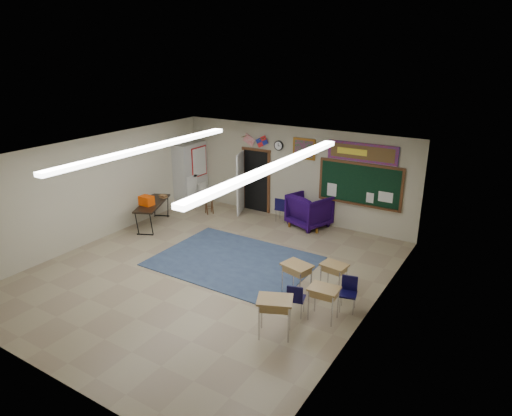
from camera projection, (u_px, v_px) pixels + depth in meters
The scene contains 25 objects.
floor at pixel (209, 272), 11.43m from camera, with size 9.00×9.00×0.00m, color gray.
back_wall at pixel (294, 174), 14.52m from camera, with size 8.00×0.04×3.00m, color #ADA48C.
front_wall at pixel (35, 299), 7.32m from camera, with size 8.00×0.04×3.00m, color #ADA48C.
left_wall at pixel (95, 189), 12.92m from camera, with size 0.04×9.00×3.00m, color #ADA48C.
right_wall at pixel (369, 253), 8.93m from camera, with size 0.04×9.00×3.00m, color #ADA48C.
ceiling at pixel (205, 154), 10.42m from camera, with size 8.00×9.00×0.04m, color beige.
area_rug at pixel (234, 261), 11.96m from camera, with size 4.00×3.00×0.02m, color #344964.
fluorescent_strips at pixel (205, 157), 10.44m from camera, with size 3.86×6.00×0.10m, color white, non-canonical shape.
doorway at pixel (252, 181), 15.30m from camera, with size 1.10×0.89×2.16m.
chalkboard at pixel (360, 185), 13.41m from camera, with size 2.55×0.14×1.30m.
bulletin_board at pixel (362, 153), 13.08m from camera, with size 2.10×0.05×0.55m.
framed_art_print at pixel (304, 149), 14.04m from camera, with size 0.75×0.05×0.65m.
wall_clock at pixel (279, 146), 14.49m from camera, with size 0.32×0.05×0.32m.
wall_flags at pixel (255, 139), 14.84m from camera, with size 1.16×0.06×0.70m, color red, non-canonical shape.
storage_cabinet at pixel (191, 174), 15.99m from camera, with size 0.59×1.25×2.20m.
wingback_armchair at pixel (309, 210), 14.19m from camera, with size 1.10×1.13×1.03m, color #180537.
student_chair_reading at pixel (282, 209), 14.61m from camera, with size 0.40×0.40×0.80m, color black, non-canonical shape.
student_chair_desk_a at pixel (296, 299), 9.48m from camera, with size 0.37×0.37×0.75m, color black, non-canonical shape.
student_chair_desk_b at pixel (348, 295), 9.63m from camera, with size 0.37×0.37×0.75m, color black, non-canonical shape.
student_desk_front_left at pixel (297, 278), 10.22m from camera, with size 0.73×0.62×0.76m.
student_desk_front_right at pixel (334, 276), 10.40m from camera, with size 0.62×0.49×0.68m.
student_desk_back_left at pixel (275, 315), 8.77m from camera, with size 0.82×0.74×0.81m.
student_desk_back_right at pixel (323, 302), 9.32m from camera, with size 0.63×0.49×0.73m.
folding_table at pixel (153, 213), 14.25m from camera, with size 1.32×1.90×1.04m.
wooden_stool at pixel (209, 204), 15.30m from camera, with size 0.35×0.35×0.63m.
Camera 1 is at (6.40, -8.07, 5.33)m, focal length 32.00 mm.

